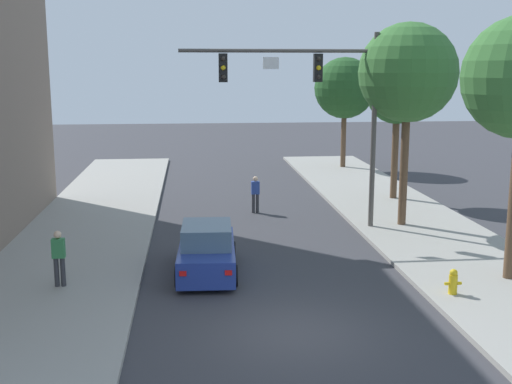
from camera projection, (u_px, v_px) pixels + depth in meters
The scene contains 10 objects.
ground_plane at pixel (295, 332), 15.74m from camera, with size 120.00×120.00×0.00m, color #38383D.
sidewalk_left at pixel (20, 340), 15.08m from camera, with size 5.00×60.00×0.15m, color #99968E.
traffic_signal_mast at pixel (319, 93), 24.43m from camera, with size 7.54×0.38×7.50m.
car_lead_blue at pixel (207, 251), 20.09m from camera, with size 1.97×4.30×1.60m.
pedestrian_sidewalk_left_walker at pixel (59, 256), 18.42m from camera, with size 0.36×0.22×1.64m.
pedestrian_crossing_road at pixel (255, 193), 28.45m from camera, with size 0.36×0.22×1.64m.
fire_hydrant at pixel (453, 282), 17.88m from camera, with size 0.48×0.24×0.72m.
street_tree_second at pixel (408, 73), 24.80m from camera, with size 3.83×3.83×7.91m.
street_tree_third at pixel (397, 95), 30.22m from camera, with size 2.86×2.86×6.42m.
street_tree_farthest at pixel (345, 88), 39.96m from camera, with size 3.78×3.78×6.83m.
Camera 1 is at (-2.43, -14.63, 6.35)m, focal length 45.30 mm.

